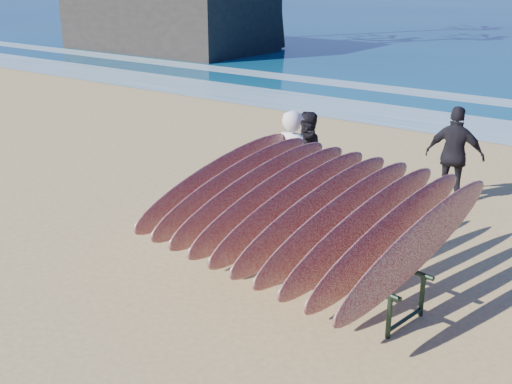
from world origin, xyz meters
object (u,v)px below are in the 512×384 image
person_dark_a (310,159)px  person_white (293,167)px  person_dark_b (455,155)px  surfboard_rack (304,210)px  building (168,4)px

person_dark_a → person_white: bearing=-120.2°
person_dark_b → person_dark_a: bearing=30.8°
person_white → surfboard_rack: bearing=137.6°
person_dark_b → person_white: bearing=45.4°
person_white → person_dark_a: 0.80m
person_dark_b → building: 22.28m
person_dark_a → person_dark_b: 2.37m
surfboard_rack → person_dark_a: bearing=128.6°
surfboard_rack → person_white: 2.07m
person_white → building: 22.33m
surfboard_rack → person_dark_b: (0.41, 3.91, -0.16)m
surfboard_rack → person_dark_a: surfboard_rack is taller
person_dark_a → person_dark_b: (1.84, 1.49, 0.03)m
person_dark_a → building: building is taller
person_white → person_dark_b: person_white is taller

